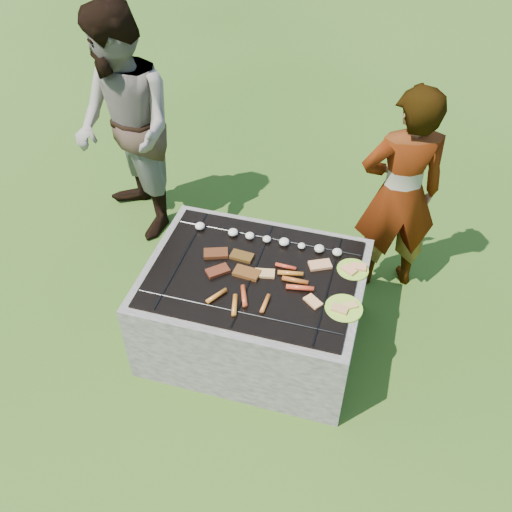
# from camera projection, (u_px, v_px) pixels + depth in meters

# --- Properties ---
(lawn) EXTENTS (60.00, 60.00, 0.00)m
(lawn) POSITION_uv_depth(u_px,v_px,m) (254.00, 338.00, 3.79)
(lawn) COLOR #224611
(lawn) RESTS_ON ground
(fire_pit) EXTENTS (1.30, 1.00, 0.62)m
(fire_pit) POSITION_uv_depth(u_px,v_px,m) (254.00, 309.00, 3.60)
(fire_pit) COLOR gray
(fire_pit) RESTS_ON ground
(mushrooms) EXTENTS (0.95, 0.06, 0.04)m
(mushrooms) POSITION_uv_depth(u_px,v_px,m) (271.00, 239.00, 3.55)
(mushrooms) COLOR #EFE0CB
(mushrooms) RESTS_ON fire_pit
(pork_slabs) EXTENTS (0.39, 0.28, 0.02)m
(pork_slabs) POSITION_uv_depth(u_px,v_px,m) (231.00, 263.00, 3.41)
(pork_slabs) COLOR brown
(pork_slabs) RESTS_ON fire_pit
(sausages) EXTENTS (0.57, 0.47, 0.03)m
(sausages) POSITION_uv_depth(u_px,v_px,m) (268.00, 289.00, 3.26)
(sausages) COLOR #D94A23
(sausages) RESTS_ON fire_pit
(bread_on_grate) EXTENTS (0.44, 0.42, 0.02)m
(bread_on_grate) POSITION_uv_depth(u_px,v_px,m) (300.00, 275.00, 3.34)
(bread_on_grate) COLOR #EEC179
(bread_on_grate) RESTS_ON fire_pit
(plate_far) EXTENTS (0.23, 0.23, 0.03)m
(plate_far) POSITION_uv_depth(u_px,v_px,m) (353.00, 269.00, 3.39)
(plate_far) COLOR #EBFB3C
(plate_far) RESTS_ON fire_pit
(plate_near) EXTENTS (0.26, 0.26, 0.03)m
(plate_near) POSITION_uv_depth(u_px,v_px,m) (344.00, 308.00, 3.17)
(plate_near) COLOR #CBD633
(plate_near) RESTS_ON fire_pit
(cook) EXTENTS (0.65, 0.53, 1.53)m
(cook) POSITION_uv_depth(u_px,v_px,m) (400.00, 195.00, 3.68)
(cook) COLOR gray
(cook) RESTS_ON ground
(bystander) EXTENTS (1.07, 1.06, 1.75)m
(bystander) POSITION_uv_depth(u_px,v_px,m) (125.00, 129.00, 4.06)
(bystander) COLOR gray
(bystander) RESTS_ON ground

